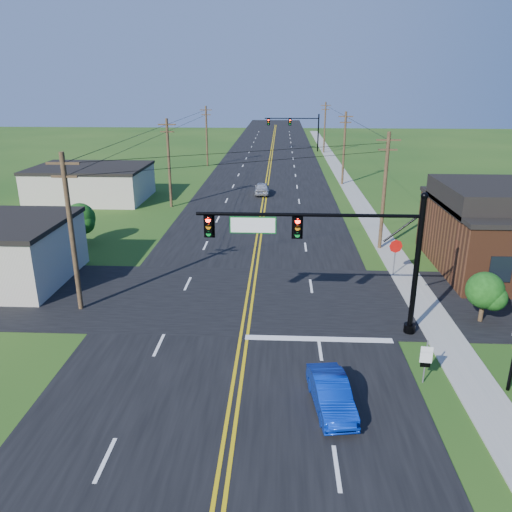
# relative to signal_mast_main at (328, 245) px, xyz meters

# --- Properties ---
(ground) EXTENTS (260.00, 260.00, 0.00)m
(ground) POSITION_rel_signal_mast_main_xyz_m (-4.34, -8.00, -4.75)
(ground) COLOR #1A4212
(ground) RESTS_ON ground
(road_main) EXTENTS (16.00, 220.00, 0.04)m
(road_main) POSITION_rel_signal_mast_main_xyz_m (-4.34, 42.00, -4.73)
(road_main) COLOR black
(road_main) RESTS_ON ground
(road_cross) EXTENTS (70.00, 10.00, 0.04)m
(road_cross) POSITION_rel_signal_mast_main_xyz_m (-4.34, 4.00, -4.73)
(road_cross) COLOR black
(road_cross) RESTS_ON ground
(sidewalk) EXTENTS (2.00, 160.00, 0.08)m
(sidewalk) POSITION_rel_signal_mast_main_xyz_m (6.16, 32.00, -4.71)
(sidewalk) COLOR gray
(sidewalk) RESTS_ON ground
(signal_mast_main) EXTENTS (11.30, 0.60, 7.48)m
(signal_mast_main) POSITION_rel_signal_mast_main_xyz_m (0.00, 0.00, 0.00)
(signal_mast_main) COLOR black
(signal_mast_main) RESTS_ON ground
(signal_mast_far) EXTENTS (10.98, 0.60, 7.48)m
(signal_mast_far) POSITION_rel_signal_mast_main_xyz_m (0.10, 72.00, -0.20)
(signal_mast_far) COLOR black
(signal_mast_far) RESTS_ON ground
(cream_bldg_far) EXTENTS (12.20, 9.20, 3.70)m
(cream_bldg_far) POSITION_rel_signal_mast_main_xyz_m (-23.34, 30.00, -2.89)
(cream_bldg_far) COLOR beige
(cream_bldg_far) RESTS_ON ground
(utility_pole_left_a) EXTENTS (1.80, 0.28, 9.00)m
(utility_pole_left_a) POSITION_rel_signal_mast_main_xyz_m (-13.84, 2.00, -0.03)
(utility_pole_left_a) COLOR #372419
(utility_pole_left_a) RESTS_ON ground
(utility_pole_left_b) EXTENTS (1.80, 0.28, 9.00)m
(utility_pole_left_b) POSITION_rel_signal_mast_main_xyz_m (-13.84, 27.00, -0.03)
(utility_pole_left_b) COLOR #372419
(utility_pole_left_b) RESTS_ON ground
(utility_pole_left_c) EXTENTS (1.80, 0.28, 9.00)m
(utility_pole_left_c) POSITION_rel_signal_mast_main_xyz_m (-13.84, 54.00, -0.03)
(utility_pole_left_c) COLOR #372419
(utility_pole_left_c) RESTS_ON ground
(utility_pole_right_a) EXTENTS (1.80, 0.28, 9.00)m
(utility_pole_right_a) POSITION_rel_signal_mast_main_xyz_m (5.46, 14.00, -0.03)
(utility_pole_right_a) COLOR #372419
(utility_pole_right_a) RESTS_ON ground
(utility_pole_right_b) EXTENTS (1.80, 0.28, 9.00)m
(utility_pole_right_b) POSITION_rel_signal_mast_main_xyz_m (5.46, 40.00, -0.03)
(utility_pole_right_b) COLOR #372419
(utility_pole_right_b) RESTS_ON ground
(utility_pole_right_c) EXTENTS (1.80, 0.28, 9.00)m
(utility_pole_right_c) POSITION_rel_signal_mast_main_xyz_m (5.46, 70.00, -0.03)
(utility_pole_right_c) COLOR #372419
(utility_pole_right_c) RESTS_ON ground
(tree_right_back) EXTENTS (3.00, 3.00, 4.10)m
(tree_right_back) POSITION_rel_signal_mast_main_xyz_m (11.66, 18.00, -2.15)
(tree_right_back) COLOR #372419
(tree_right_back) RESTS_ON ground
(shrub_corner) EXTENTS (2.00, 2.00, 2.86)m
(shrub_corner) POSITION_rel_signal_mast_main_xyz_m (8.66, 1.50, -2.90)
(shrub_corner) COLOR #372419
(shrub_corner) RESTS_ON ground
(tree_left) EXTENTS (2.40, 2.40, 3.37)m
(tree_left) POSITION_rel_signal_mast_main_xyz_m (-18.34, 14.00, -2.59)
(tree_left) COLOR #372419
(tree_left) RESTS_ON ground
(blue_car) EXTENTS (1.87, 4.02, 1.28)m
(blue_car) POSITION_rel_signal_mast_main_xyz_m (-0.25, -6.65, -4.11)
(blue_car) COLOR #072BA7
(blue_car) RESTS_ON ground
(distant_car) EXTENTS (1.79, 4.19, 1.41)m
(distant_car) POSITION_rel_signal_mast_main_xyz_m (-4.55, 33.45, -4.04)
(distant_car) COLOR silver
(distant_car) RESTS_ON ground
(route_sign) EXTENTS (0.52, 0.11, 2.06)m
(route_sign) POSITION_rel_signal_mast_main_xyz_m (3.96, -4.63, -3.55)
(route_sign) COLOR slate
(route_sign) RESTS_ON ground
(stop_sign) EXTENTS (0.90, 0.16, 2.54)m
(stop_sign) POSITION_rel_signal_mast_main_xyz_m (5.34, 8.22, -2.92)
(stop_sign) COLOR slate
(stop_sign) RESTS_ON ground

